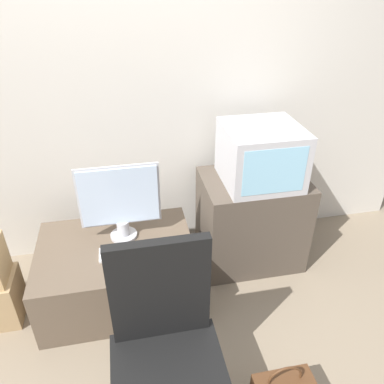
{
  "coord_description": "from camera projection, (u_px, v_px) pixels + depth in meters",
  "views": [
    {
      "loc": [
        -0.07,
        -1.16,
        1.94
      ],
      "look_at": [
        0.35,
        0.89,
        0.67
      ],
      "focal_mm": 35.0,
      "sensor_mm": 36.0,
      "label": 1
    }
  ],
  "objects": [
    {
      "name": "wall_back",
      "position": [
        127.0,
        81.0,
        2.43
      ],
      "size": [
        4.4,
        0.05,
        2.6
      ],
      "color": "beige",
      "rests_on": "ground_plane"
    },
    {
      "name": "mouse",
      "position": [
        162.0,
        247.0,
        2.34
      ],
      "size": [
        0.07,
        0.04,
        0.03
      ],
      "color": "silver",
      "rests_on": "desk"
    },
    {
      "name": "crt_tv",
      "position": [
        261.0,
        155.0,
        2.45
      ],
      "size": [
        0.49,
        0.48,
        0.39
      ],
      "color": "#B7B7BC",
      "rests_on": "side_stand"
    },
    {
      "name": "desk",
      "position": [
        118.0,
        271.0,
        2.47
      ],
      "size": [
        0.99,
        0.71,
        0.42
      ],
      "color": "brown",
      "rests_on": "ground_plane"
    },
    {
      "name": "office_chair",
      "position": [
        167.0,
        360.0,
        1.69
      ],
      "size": [
        0.5,
        0.5,
        0.98
      ],
      "color": "#333333",
      "rests_on": "ground_plane"
    },
    {
      "name": "side_stand",
      "position": [
        251.0,
        220.0,
        2.74
      ],
      "size": [
        0.72,
        0.53,
        0.69
      ],
      "color": "#4C4238",
      "rests_on": "ground_plane"
    },
    {
      "name": "main_monitor",
      "position": [
        120.0,
        201.0,
        2.31
      ],
      "size": [
        0.5,
        0.17,
        0.52
      ],
      "color": "#B2B2B7",
      "rests_on": "desk"
    },
    {
      "name": "keyboard",
      "position": [
        126.0,
        252.0,
        2.31
      ],
      "size": [
        0.32,
        0.13,
        0.01
      ],
      "color": "white",
      "rests_on": "desk"
    }
  ]
}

